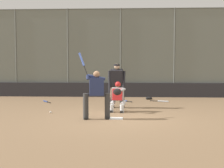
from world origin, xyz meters
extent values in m
plane|color=#846647|center=(0.00, 0.00, 0.00)|extent=(160.00, 160.00, 0.00)
cube|color=white|center=(0.00, 0.00, 0.01)|extent=(0.43, 0.43, 0.01)
cylinder|color=#515651|center=(-2.80, -6.50, 2.32)|extent=(0.08, 0.08, 4.63)
cylinder|color=#515651|center=(0.00, -6.50, 2.32)|extent=(0.08, 0.08, 4.63)
cylinder|color=#515651|center=(2.80, -6.50, 2.32)|extent=(0.08, 0.08, 4.63)
cylinder|color=#515651|center=(5.59, -6.50, 2.32)|extent=(0.08, 0.08, 4.63)
cube|color=slate|center=(0.00, -6.50, 2.32)|extent=(16.78, 0.01, 4.63)
cylinder|color=#515651|center=(0.00, -6.50, 4.60)|extent=(16.78, 0.06, 0.06)
cube|color=#28282D|center=(0.00, -6.40, 0.37)|extent=(16.45, 0.18, 0.74)
cube|color=slate|center=(1.25, -9.08, 0.06)|extent=(11.75, 3.05, 0.12)
cube|color=slate|center=(1.25, -7.98, 0.22)|extent=(11.75, 0.55, 0.44)
cube|color=#B7BABC|center=(1.25, -7.98, 0.48)|extent=(11.75, 0.24, 0.08)
cube|color=slate|center=(1.25, -8.53, 0.38)|extent=(11.75, 0.55, 0.76)
cube|color=#B7BABC|center=(1.25, -8.53, 0.80)|extent=(11.75, 0.24, 0.08)
cube|color=slate|center=(1.25, -9.08, 0.54)|extent=(11.75, 0.55, 1.08)
cube|color=#B7BABC|center=(1.25, -9.08, 1.12)|extent=(11.75, 0.24, 0.08)
cube|color=slate|center=(1.25, -9.63, 0.70)|extent=(11.75, 0.55, 1.40)
cube|color=#B7BABC|center=(1.25, -9.63, 1.44)|extent=(11.75, 0.24, 0.08)
cube|color=slate|center=(1.25, -10.18, 0.86)|extent=(11.75, 0.55, 1.72)
cube|color=#B7BABC|center=(1.25, -10.18, 1.76)|extent=(11.75, 0.24, 0.08)
cylinder|color=#333333|center=(0.28, 0.06, 0.41)|extent=(0.17, 0.17, 0.83)
cube|color=black|center=(0.28, 0.06, 0.04)|extent=(0.15, 0.29, 0.08)
cylinder|color=#333333|center=(0.96, 0.17, 0.41)|extent=(0.17, 0.17, 0.83)
cube|color=black|center=(0.96, 0.17, 0.04)|extent=(0.15, 0.29, 0.08)
cube|color=navy|center=(0.62, 0.11, 1.05)|extent=(0.48, 0.32, 0.57)
sphere|color=#936B4C|center=(0.62, 0.11, 1.43)|extent=(0.21, 0.21, 0.21)
cylinder|color=navy|center=(0.63, 0.09, 1.34)|extent=(0.58, 0.13, 0.21)
cylinder|color=navy|center=(0.90, 0.13, 1.34)|extent=(0.14, 0.17, 0.16)
sphere|color=black|center=(0.91, 0.11, 1.40)|extent=(0.04, 0.04, 0.04)
cylinder|color=black|center=(0.97, 0.04, 1.55)|extent=(0.17, 0.18, 0.31)
cylinder|color=#334789|center=(1.13, -0.13, 1.90)|extent=(0.26, 0.28, 0.45)
cylinder|color=silver|center=(-0.16, -1.20, 0.14)|extent=(0.14, 0.14, 0.29)
cylinder|color=silver|center=(-0.19, -1.39, 0.31)|extent=(0.23, 0.45, 0.22)
cube|color=black|center=(-0.16, -1.20, 0.04)|extent=(0.14, 0.27, 0.08)
cylinder|color=silver|center=(0.21, -1.26, 0.14)|extent=(0.14, 0.14, 0.29)
cylinder|color=silver|center=(0.18, -1.44, 0.31)|extent=(0.23, 0.45, 0.22)
cube|color=black|center=(0.21, -1.26, 0.04)|extent=(0.14, 0.27, 0.08)
cube|color=#B7B7BC|center=(-0.01, -1.46, 0.65)|extent=(0.46, 0.39, 0.51)
cube|color=#B21E1E|center=(0.01, -1.32, 0.65)|extent=(0.39, 0.18, 0.43)
sphere|color=brown|center=(-0.01, -1.46, 0.97)|extent=(0.19, 0.19, 0.19)
sphere|color=#B21E1E|center=(-0.01, -1.46, 1.00)|extent=(0.21, 0.21, 0.21)
cylinder|color=#B7B7BC|center=(-0.13, -1.21, 0.80)|extent=(0.33, 0.47, 0.15)
ellipsoid|color=black|center=(0.00, -1.00, 0.77)|extent=(0.31, 0.14, 0.24)
cylinder|color=brown|center=(0.24, -1.49, 0.67)|extent=(0.13, 0.30, 0.41)
cylinder|color=#333333|center=(-0.15, -2.44, 0.45)|extent=(0.19, 0.19, 0.90)
cube|color=black|center=(-0.15, -2.44, 0.04)|extent=(0.13, 0.29, 0.08)
cylinder|color=#333333|center=(0.26, -2.46, 0.45)|extent=(0.19, 0.19, 0.90)
cube|color=black|center=(0.26, -2.46, 0.04)|extent=(0.13, 0.29, 0.08)
cube|color=black|center=(0.06, -2.39, 1.21)|extent=(0.51, 0.46, 0.68)
sphere|color=tan|center=(0.06, -2.39, 1.64)|extent=(0.22, 0.22, 0.22)
cylinder|color=black|center=(0.06, -2.39, 1.71)|extent=(0.24, 0.24, 0.08)
cylinder|color=black|center=(-0.21, -2.31, 1.01)|extent=(0.17, 0.26, 0.95)
cylinder|color=black|center=(0.35, -2.34, 1.01)|extent=(0.14, 0.25, 0.95)
sphere|color=black|center=(3.06, -3.60, 0.03)|extent=(0.04, 0.04, 0.04)
cylinder|color=black|center=(3.15, -3.73, 0.03)|extent=(0.21, 0.29, 0.03)
cylinder|color=#334789|center=(3.38, -4.06, 0.03)|extent=(0.32, 0.41, 0.07)
sphere|color=black|center=(-0.56, -4.10, 0.03)|extent=(0.04, 0.04, 0.04)
cylinder|color=black|center=(-0.45, -4.22, 0.03)|extent=(0.24, 0.27, 0.03)
cylinder|color=#334789|center=(-0.19, -4.52, 0.03)|extent=(0.35, 0.39, 0.07)
sphere|color=black|center=(-1.43, -4.55, 0.03)|extent=(0.04, 0.04, 0.04)
cylinder|color=black|center=(-1.59, -4.49, 0.03)|extent=(0.34, 0.14, 0.03)
cylinder|color=#B7BCC1|center=(-1.99, -4.35, 0.03)|extent=(0.48, 0.22, 0.07)
ellipsoid|color=black|center=(-1.41, -5.33, 0.06)|extent=(0.34, 0.21, 0.12)
ellipsoid|color=black|center=(-1.32, -5.23, 0.05)|extent=(0.12, 0.09, 0.10)
sphere|color=white|center=(2.38, -0.97, 0.04)|extent=(0.07, 0.07, 0.07)
camera|label=1|loc=(-0.36, 9.93, 1.80)|focal=50.00mm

